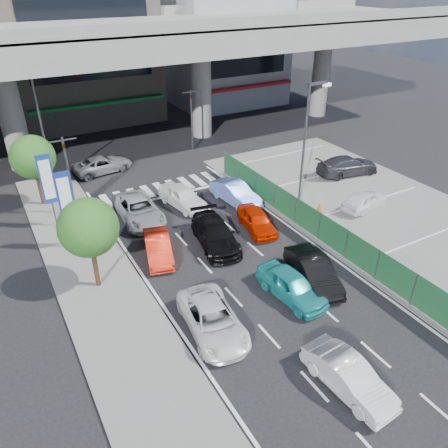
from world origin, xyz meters
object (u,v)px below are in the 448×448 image
taxi_teal_mid (291,285)px  crossing_wagon_silver (103,164)px  wagon_silver_front_left (139,210)px  traffic_cone (319,207)px  parked_sedan_dgrey (348,166)px  sedan_white_mid_left (213,319)px  signboard_far (48,182)px  tree_far (33,157)px  traffic_light_left (66,157)px  tree_near (88,228)px  street_lamp_right (307,136)px  street_lamp_left (43,118)px  hatch_black_mid_right (313,271)px  taxi_orange_left (158,248)px  parked_sedan_white (365,200)px  sedan_white_front_mid (183,196)px  taxi_orange_right (257,220)px  kei_truck_front_right (236,193)px  hatch_white_back_mid (348,376)px  traffic_light_right (191,105)px  signboard_near (66,201)px  sedan_black_mid (215,234)px

taxi_teal_mid → crossing_wagon_silver: taxi_teal_mid is taller
wagon_silver_front_left → traffic_cone: wagon_silver_front_left is taller
parked_sedan_dgrey → sedan_white_mid_left: bearing=128.4°
signboard_far → tree_far: (-0.20, 3.51, 0.32)m
traffic_light_left → traffic_cone: size_ratio=7.19×
tree_near → traffic_cone: 14.80m
street_lamp_right → parked_sedan_dgrey: street_lamp_right is taller
street_lamp_left → hatch_black_mid_right: size_ratio=1.91×
signboard_far → street_lamp_left: bearing=79.7°
street_lamp_right → taxi_orange_left: (-10.61, -1.06, -4.15)m
parked_sedan_white → tree_near: bearing=77.7°
sedan_white_mid_left → sedan_white_front_mid: size_ratio=1.12×
tree_far → sedan_white_mid_left: size_ratio=1.06×
taxi_orange_right → kei_truck_front_right: kei_truck_front_right is taller
kei_truck_front_right → taxi_orange_right: bearing=-108.2°
taxi_orange_right → sedan_white_front_mid: (-2.56, 5.00, 0.06)m
traffic_cone → parked_sedan_white: bearing=-19.0°
taxi_orange_right → sedan_white_mid_left: bearing=-124.9°
hatch_white_back_mid → wagon_silver_front_left: (-2.28, 16.11, 0.05)m
taxi_orange_left → traffic_light_left: bearing=126.4°
traffic_light_right → signboard_near: bearing=-139.1°
parked_sedan_dgrey → signboard_near: bearing=99.2°
hatch_white_back_mid → wagon_silver_front_left: wagon_silver_front_left is taller
signboard_far → tree_near: 7.03m
sedan_white_mid_left → sedan_white_front_mid: (3.82, 11.28, 0.06)m
taxi_teal_mid → wagon_silver_front_left: (-3.69, 10.79, 0.01)m
taxi_teal_mid → traffic_light_left: bearing=112.5°
crossing_wagon_silver → sedan_white_front_mid: bearing=-166.4°
taxi_orange_left → kei_truck_front_right: 7.86m
traffic_cone → hatch_white_back_mid: bearing=-126.0°
tree_far → taxi_orange_left: 10.87m
street_lamp_left → tree_near: bearing=-92.8°
traffic_light_left → parked_sedan_white: 18.93m
traffic_light_right → taxi_teal_mid: 21.12m
taxi_teal_mid → traffic_light_right: bearing=71.8°
taxi_orange_left → sedan_white_front_mid: bearing=67.4°
taxi_orange_right → traffic_cone: taxi_orange_right is taller
taxi_teal_mid → taxi_orange_left: taxi_teal_mid is taller
sedan_white_mid_left → taxi_orange_right: size_ratio=1.23×
signboard_far → parked_sedan_dgrey: signboard_far is taller
crossing_wagon_silver → sedan_white_mid_left: bearing=171.2°
taxi_orange_right → wagon_silver_front_left: bearing=151.3°
signboard_far → sedan_black_mid: signboard_far is taller
signboard_near → sedan_white_mid_left: size_ratio=1.03×
tree_far → parked_sedan_dgrey: (21.17, -6.27, -2.62)m
kei_truck_front_right → traffic_light_right: bearing=72.8°
traffic_light_right → signboard_near: size_ratio=1.11×
hatch_black_mid_right → kei_truck_front_right: bearing=96.4°
wagon_silver_front_left → kei_truck_front_right: size_ratio=1.19×
parked_sedan_dgrey → crossing_wagon_silver: bearing=67.2°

